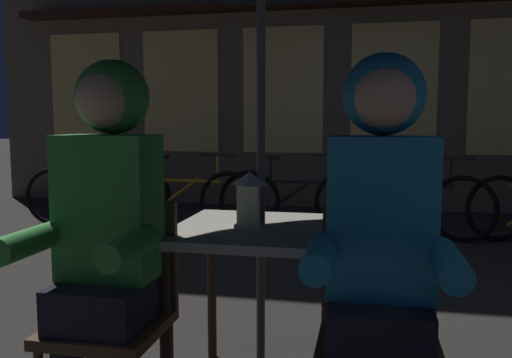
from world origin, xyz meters
name	(u,v)px	position (x,y,z in m)	size (l,w,h in m)	color
cafe_table	(261,250)	(0.00, 0.00, 0.64)	(0.72, 0.72, 0.74)	#B2AD9E
lantern	(250,198)	(-0.04, -0.02, 0.86)	(0.11, 0.11, 0.23)	white
chair_left	(116,306)	(-0.48, -0.37, 0.49)	(0.40, 0.40, 0.87)	#513823
chair_right	(378,326)	(0.48, -0.37, 0.49)	(0.40, 0.40, 0.87)	#513823
person_left_hooded	(106,214)	(-0.48, -0.43, 0.85)	(0.45, 0.56, 1.40)	black
person_right_hooded	(381,225)	(0.48, -0.43, 0.85)	(0.45, 0.56, 1.40)	black
bicycle_nearest	(97,196)	(-2.53, 3.27, 0.35)	(1.67, 0.29, 0.84)	black
bicycle_second	(184,199)	(-1.50, 3.25, 0.35)	(1.68, 0.17, 0.84)	black
bicycle_third	(297,200)	(-0.30, 3.42, 0.35)	(1.67, 0.27, 0.84)	black
bicycle_fourth	(409,204)	(0.85, 3.38, 0.35)	(1.64, 0.45, 0.84)	black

